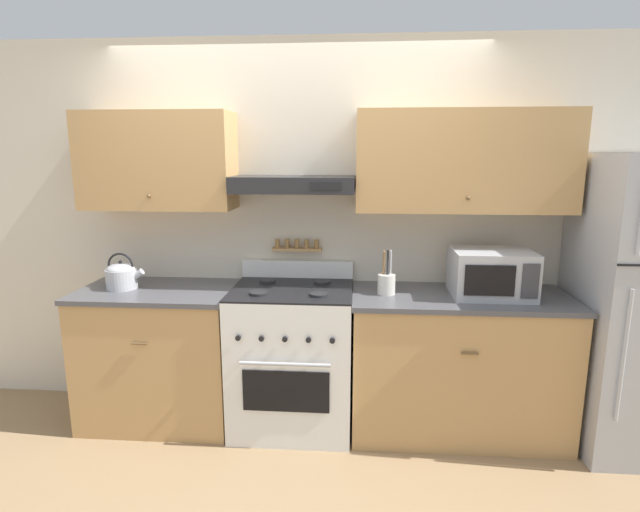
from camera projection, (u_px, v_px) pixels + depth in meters
name	position (u px, v px, depth m)	size (l,w,h in m)	color
ground_plane	(287.00, 450.00, 3.09)	(16.00, 16.00, 0.00)	#937551
wall_back	(307.00, 209.00, 3.40)	(5.20, 0.46, 2.55)	beige
counter_left	(162.00, 354.00, 3.39)	(1.02, 0.65, 0.92)	tan
counter_right	(457.00, 363.00, 3.24)	(1.37, 0.65, 0.92)	tan
stove_range	(293.00, 357.00, 3.30)	(0.78, 0.67, 1.07)	white
tea_kettle	(122.00, 275.00, 3.28)	(0.26, 0.20, 0.24)	#B7B7BC
microwave	(491.00, 273.00, 3.11)	(0.48, 0.39, 0.29)	#ADAFB5
utensil_crock	(386.00, 283.00, 3.15)	(0.11, 0.11, 0.28)	silver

